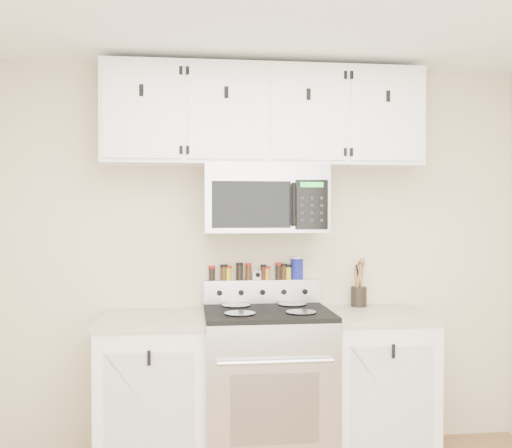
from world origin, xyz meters
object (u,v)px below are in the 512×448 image
at_px(range, 267,385).
at_px(salt_canister, 297,268).
at_px(utensil_crock, 359,295).
at_px(microwave, 265,199).

height_order(range, salt_canister, salt_canister).
height_order(range, utensil_crock, utensil_crock).
distance_m(range, salt_canister, 0.78).
xyz_separation_m(utensil_crock, salt_canister, (-0.41, 0.05, 0.18)).
relative_size(range, utensil_crock, 3.62).
bearing_deg(microwave, salt_canister, 33.40).
distance_m(range, utensil_crock, 0.85).
bearing_deg(salt_canister, utensil_crock, -7.01).
bearing_deg(range, salt_canister, 50.05).
xyz_separation_m(microwave, utensil_crock, (0.64, 0.11, -0.63)).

